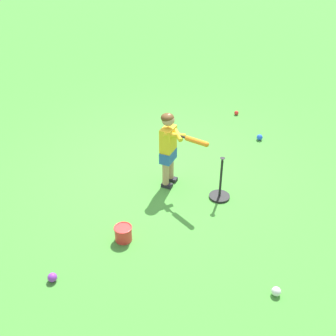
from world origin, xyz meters
The scene contains 8 objects.
ground_plane centered at (0.00, 0.00, 0.00)m, with size 40.00×40.00×0.00m, color #479338.
child_batter centered at (-0.10, 0.40, 0.65)m, with size 0.63×0.61×1.08m.
play_ball_center_lawn centered at (1.13, 2.18, 0.05)m, with size 0.10×0.10×0.10m, color purple.
play_ball_by_bucket centered at (-1.60, -0.90, 0.05)m, with size 0.10×0.10×0.10m, color blue.
play_ball_near_batter centered at (-1.17, 2.35, 0.05)m, with size 0.10×0.10×0.10m, color white.
play_ball_far_left centered at (-1.34, -1.88, 0.04)m, with size 0.08×0.08×0.08m, color red.
batting_tee centered at (-0.77, 0.71, 0.10)m, with size 0.28×0.28×0.62m.
toy_bucket centered at (0.45, 1.55, 0.10)m, with size 0.22×0.22×0.19m.
Camera 1 is at (-0.10, 5.16, 3.33)m, focal length 43.85 mm.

